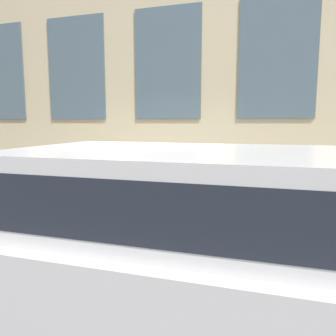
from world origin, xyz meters
The scene contains 6 objects.
ground_plane centered at (0.00, 0.00, 0.00)m, with size 80.00×80.00×0.00m, color #47474C.
sidewalk centered at (1.21, 0.00, 0.06)m, with size 2.41×60.00×0.12m.
building_facade centered at (2.56, 0.00, 3.84)m, with size 0.33×40.00×7.68m.
fire_hydrant centered at (0.53, -0.10, 0.55)m, with size 0.29×0.41×0.83m.
person centered at (1.04, -0.90, 0.84)m, with size 0.29×0.19×1.19m.
parked_truck_silver_near centered at (-1.28, -1.14, 0.97)m, with size 2.06×4.44×1.68m.
Camera 1 is at (-3.93, -1.96, 1.90)m, focal length 35.00 mm.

